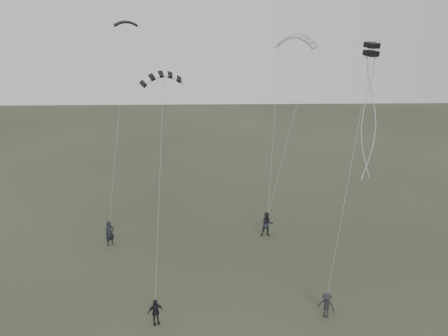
{
  "coord_description": "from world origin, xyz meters",
  "views": [
    {
      "loc": [
        -0.04,
        -22.91,
        15.7
      ],
      "look_at": [
        0.88,
        5.3,
        6.58
      ],
      "focal_mm": 35.0,
      "sensor_mm": 36.0,
      "label": 1
    }
  ],
  "objects_px": {
    "flyer_left": "(110,233)",
    "flyer_far": "(326,305)",
    "flyer_center": "(155,312)",
    "kite_dark_small": "(126,22)",
    "kite_pale_large": "(296,36)",
    "kite_striped": "(163,74)",
    "flyer_right": "(267,224)",
    "kite_box": "(372,49)"
  },
  "relations": [
    {
      "from": "flyer_left",
      "to": "flyer_far",
      "type": "bearing_deg",
      "value": -71.27
    },
    {
      "from": "flyer_center",
      "to": "kite_dark_small",
      "type": "height_order",
      "value": "kite_dark_small"
    },
    {
      "from": "kite_pale_large",
      "to": "kite_striped",
      "type": "distance_m",
      "value": 13.43
    },
    {
      "from": "kite_pale_large",
      "to": "kite_striped",
      "type": "xyz_separation_m",
      "value": [
        -10.03,
        -8.67,
        -2.15
      ]
    },
    {
      "from": "flyer_right",
      "to": "flyer_center",
      "type": "relative_size",
      "value": 1.3
    },
    {
      "from": "flyer_left",
      "to": "kite_box",
      "type": "bearing_deg",
      "value": -54.73
    },
    {
      "from": "kite_pale_large",
      "to": "kite_box",
      "type": "relative_size",
      "value": 4.81
    },
    {
      "from": "flyer_center",
      "to": "kite_pale_large",
      "type": "height_order",
      "value": "kite_pale_large"
    },
    {
      "from": "flyer_center",
      "to": "kite_striped",
      "type": "relative_size",
      "value": 0.53
    },
    {
      "from": "flyer_far",
      "to": "kite_box",
      "type": "relative_size",
      "value": 2.11
    },
    {
      "from": "kite_dark_small",
      "to": "kite_box",
      "type": "bearing_deg",
      "value": -43.88
    },
    {
      "from": "flyer_left",
      "to": "kite_box",
      "type": "distance_m",
      "value": 22.06
    },
    {
      "from": "flyer_center",
      "to": "kite_dark_small",
      "type": "bearing_deg",
      "value": 77.03
    },
    {
      "from": "flyer_right",
      "to": "kite_striped",
      "type": "relative_size",
      "value": 0.7
    },
    {
      "from": "kite_box",
      "to": "flyer_right",
      "type": "bearing_deg",
      "value": 105.43
    },
    {
      "from": "flyer_left",
      "to": "kite_striped",
      "type": "relative_size",
      "value": 0.68
    },
    {
      "from": "flyer_left",
      "to": "flyer_right",
      "type": "xyz_separation_m",
      "value": [
        12.0,
        1.09,
        0.02
      ]
    },
    {
      "from": "kite_dark_small",
      "to": "kite_pale_large",
      "type": "xyz_separation_m",
      "value": [
        13.06,
        3.73,
        -1.04
      ]
    },
    {
      "from": "kite_pale_large",
      "to": "kite_box",
      "type": "bearing_deg",
      "value": -49.03
    },
    {
      "from": "kite_dark_small",
      "to": "kite_box",
      "type": "relative_size",
      "value": 2.33
    },
    {
      "from": "kite_dark_small",
      "to": "kite_striped",
      "type": "bearing_deg",
      "value": -73.81
    },
    {
      "from": "flyer_left",
      "to": "kite_box",
      "type": "relative_size",
      "value": 2.68
    },
    {
      "from": "flyer_right",
      "to": "kite_striped",
      "type": "xyz_separation_m",
      "value": [
        -7.34,
        -2.74,
        11.88
      ]
    },
    {
      "from": "flyer_right",
      "to": "flyer_center",
      "type": "bearing_deg",
      "value": -126.38
    },
    {
      "from": "flyer_center",
      "to": "flyer_far",
      "type": "bearing_deg",
      "value": -24.0
    },
    {
      "from": "flyer_far",
      "to": "kite_pale_large",
      "type": "bearing_deg",
      "value": 121.03
    },
    {
      "from": "flyer_center",
      "to": "kite_box",
      "type": "relative_size",
      "value": 2.1
    },
    {
      "from": "flyer_right",
      "to": "kite_dark_small",
      "type": "distance_m",
      "value": 18.43
    },
    {
      "from": "flyer_center",
      "to": "kite_box",
      "type": "height_order",
      "value": "kite_box"
    },
    {
      "from": "kite_pale_large",
      "to": "flyer_far",
      "type": "bearing_deg",
      "value": -60.85
    },
    {
      "from": "flyer_left",
      "to": "kite_box",
      "type": "xyz_separation_m",
      "value": [
        16.71,
        -4.89,
        13.56
      ]
    },
    {
      "from": "flyer_right",
      "to": "flyer_far",
      "type": "relative_size",
      "value": 1.3
    },
    {
      "from": "flyer_left",
      "to": "flyer_right",
      "type": "bearing_deg",
      "value": -33.21
    },
    {
      "from": "kite_box",
      "to": "flyer_center",
      "type": "bearing_deg",
      "value": 177.44
    },
    {
      "from": "flyer_right",
      "to": "kite_pale_large",
      "type": "distance_m",
      "value": 15.47
    },
    {
      "from": "flyer_far",
      "to": "flyer_right",
      "type": "bearing_deg",
      "value": 134.71
    },
    {
      "from": "flyer_left",
      "to": "flyer_center",
      "type": "relative_size",
      "value": 1.27
    },
    {
      "from": "flyer_right",
      "to": "kite_dark_small",
      "type": "height_order",
      "value": "kite_dark_small"
    },
    {
      "from": "flyer_right",
      "to": "kite_striped",
      "type": "height_order",
      "value": "kite_striped"
    },
    {
      "from": "flyer_left",
      "to": "flyer_far",
      "type": "relative_size",
      "value": 1.27
    },
    {
      "from": "flyer_center",
      "to": "kite_dark_small",
      "type": "distance_m",
      "value": 20.08
    },
    {
      "from": "kite_dark_small",
      "to": "flyer_far",
      "type": "bearing_deg",
      "value": -60.25
    }
  ]
}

